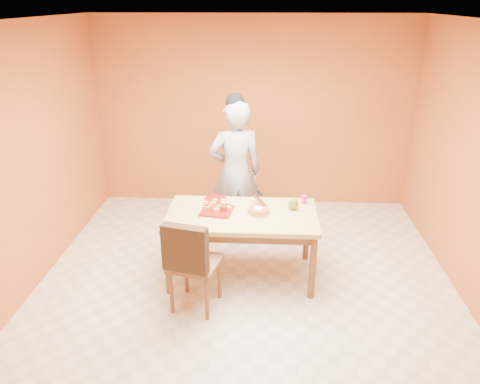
# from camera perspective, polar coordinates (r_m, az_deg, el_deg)

# --- Properties ---
(floor) EXTENTS (5.00, 5.00, 0.00)m
(floor) POSITION_cam_1_polar(r_m,az_deg,el_deg) (5.01, 0.56, -12.51)
(floor) COLOR silver
(floor) RESTS_ON ground
(ceiling) EXTENTS (5.00, 5.00, 0.00)m
(ceiling) POSITION_cam_1_polar(r_m,az_deg,el_deg) (4.10, 0.71, 20.06)
(ceiling) COLOR silver
(ceiling) RESTS_ON wall_back
(wall_back) EXTENTS (4.50, 0.00, 4.50)m
(wall_back) POSITION_cam_1_polar(r_m,az_deg,el_deg) (6.77, 1.62, 9.51)
(wall_back) COLOR #C3632D
(wall_back) RESTS_ON floor
(wall_left) EXTENTS (0.00, 5.00, 5.00)m
(wall_left) POSITION_cam_1_polar(r_m,az_deg,el_deg) (5.00, -26.09, 2.40)
(wall_left) COLOR #C3632D
(wall_left) RESTS_ON floor
(dining_table) EXTENTS (1.60, 0.90, 0.76)m
(dining_table) POSITION_cam_1_polar(r_m,az_deg,el_deg) (5.02, 0.22, -3.60)
(dining_table) COLOR tan
(dining_table) RESTS_ON floor
(dining_chair) EXTENTS (0.56, 0.62, 0.99)m
(dining_chair) POSITION_cam_1_polar(r_m,az_deg,el_deg) (4.60, -5.54, -8.47)
(dining_chair) COLOR brown
(dining_chair) RESTS_ON floor
(pastry_pile) EXTENTS (0.29, 0.29, 0.10)m
(pastry_pile) POSITION_cam_1_polar(r_m,az_deg,el_deg) (5.00, -2.82, -1.70)
(pastry_pile) COLOR tan
(pastry_pile) RESTS_ON pastry_platter
(person) EXTENTS (0.75, 0.58, 1.80)m
(person) POSITION_cam_1_polar(r_m,az_deg,el_deg) (5.72, -0.57, 2.34)
(person) COLOR gray
(person) RESTS_ON floor
(pastry_platter) EXTENTS (0.37, 0.37, 0.02)m
(pastry_platter) POSITION_cam_1_polar(r_m,az_deg,el_deg) (5.02, -2.81, -2.30)
(pastry_platter) COLOR maroon
(pastry_platter) RESTS_ON dining_table
(red_dinner_plate) EXTENTS (0.30, 0.30, 0.02)m
(red_dinner_plate) POSITION_cam_1_polar(r_m,az_deg,el_deg) (5.31, -2.99, -0.89)
(red_dinner_plate) COLOR maroon
(red_dinner_plate) RESTS_ON dining_table
(white_cake_plate) EXTENTS (0.25, 0.25, 0.01)m
(white_cake_plate) POSITION_cam_1_polar(r_m,az_deg,el_deg) (4.97, 2.24, -2.60)
(white_cake_plate) COLOR white
(white_cake_plate) RESTS_ON dining_table
(sponge_cake) EXTENTS (0.28, 0.28, 0.05)m
(sponge_cake) POSITION_cam_1_polar(r_m,az_deg,el_deg) (4.96, 2.25, -2.26)
(sponge_cake) COLOR #CD7935
(sponge_cake) RESTS_ON white_cake_plate
(cake_server) EXTENTS (0.17, 0.28, 0.01)m
(cake_server) POSITION_cam_1_polar(r_m,az_deg,el_deg) (5.11, 2.41, -1.08)
(cake_server) COLOR white
(cake_server) RESTS_ON sponge_cake
(egg_ornament) EXTENTS (0.13, 0.11, 0.14)m
(egg_ornament) POSITION_cam_1_polar(r_m,az_deg,el_deg) (5.07, 6.49, -1.42)
(egg_ornament) COLOR olive
(egg_ornament) RESTS_ON dining_table
(magenta_glass) EXTENTS (0.08, 0.08, 0.09)m
(magenta_glass) POSITION_cam_1_polar(r_m,az_deg,el_deg) (5.26, 7.82, -0.89)
(magenta_glass) COLOR #E12175
(magenta_glass) RESTS_ON dining_table
(checker_tin) EXTENTS (0.11, 0.11, 0.03)m
(checker_tin) POSITION_cam_1_polar(r_m,az_deg,el_deg) (5.19, 6.38, -1.51)
(checker_tin) COLOR #3B2110
(checker_tin) RESTS_ON dining_table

